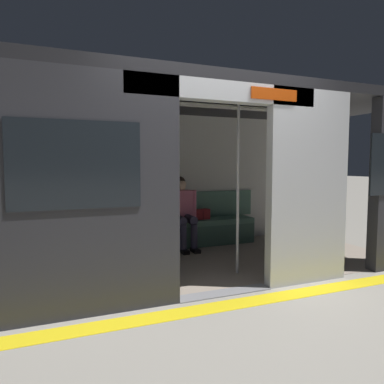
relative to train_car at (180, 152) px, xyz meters
The scene contains 9 objects.
ground_plane 1.91m from the train_car, 93.83° to the left, with size 60.00×60.00×0.00m, color gray.
platform_edge_strip 2.11m from the train_car, 93.05° to the left, with size 8.00×0.24×0.01m, color yellow.
train_car is the anchor object (origin of this frame).
bench_seat 1.53m from the train_car, 94.61° to the right, with size 3.18×0.44×0.44m.
person_seated 1.31m from the train_car, 111.84° to the right, with size 0.55×0.67×1.16m.
handbag 1.61m from the train_car, 126.98° to the right, with size 0.26×0.15×0.17m.
book 1.49m from the train_car, 89.46° to the right, with size 0.15×0.22×0.03m, color silver.
grab_pole_door 0.88m from the train_car, 59.59° to the left, with size 0.04×0.04×2.17m, color silver.
grab_pole_far 0.92m from the train_car, 131.95° to the left, with size 0.04×0.04×2.17m, color silver.
Camera 1 is at (1.67, 3.24, 1.37)m, focal length 32.89 mm.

